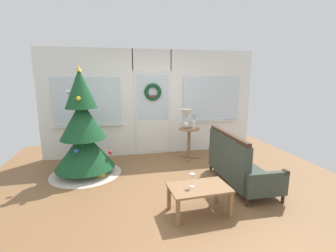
# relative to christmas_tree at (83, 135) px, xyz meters

# --- Properties ---
(ground_plane) EXTENTS (6.76, 6.76, 0.00)m
(ground_plane) POSITION_rel_christmas_tree_xyz_m (1.53, -1.03, -0.79)
(ground_plane) COLOR brown
(back_wall_with_door) EXTENTS (5.20, 0.19, 2.55)m
(back_wall_with_door) POSITION_rel_christmas_tree_xyz_m (1.53, 1.06, 0.49)
(back_wall_with_door) COLOR white
(back_wall_with_door) RESTS_ON ground
(christmas_tree) EXTENTS (1.39, 1.39, 2.13)m
(christmas_tree) POSITION_rel_christmas_tree_xyz_m (0.00, 0.00, 0.00)
(christmas_tree) COLOR #4C331E
(christmas_tree) RESTS_ON ground
(settee_sofa) EXTENTS (0.75, 1.63, 0.96)m
(settee_sofa) POSITION_rel_christmas_tree_xyz_m (2.70, -1.11, -0.41)
(settee_sofa) COLOR #3D281C
(settee_sofa) RESTS_ON ground
(side_table) EXTENTS (0.50, 0.48, 0.74)m
(side_table) POSITION_rel_christmas_tree_xyz_m (2.28, 0.42, -0.27)
(side_table) COLOR #8E6642
(side_table) RESTS_ON ground
(table_lamp) EXTENTS (0.28, 0.28, 0.44)m
(table_lamp) POSITION_rel_christmas_tree_xyz_m (2.22, 0.46, 0.23)
(table_lamp) COLOR silver
(table_lamp) RESTS_ON side_table
(flower_vase) EXTENTS (0.11, 0.10, 0.35)m
(flower_vase) POSITION_rel_christmas_tree_xyz_m (2.38, 0.36, 0.07)
(flower_vase) COLOR beige
(flower_vase) RESTS_ON side_table
(coffee_table) EXTENTS (0.86, 0.56, 0.40)m
(coffee_table) POSITION_rel_christmas_tree_xyz_m (1.73, -1.85, -0.45)
(coffee_table) COLOR #8E6642
(coffee_table) RESTS_ON ground
(wine_glass) EXTENTS (0.08, 0.08, 0.20)m
(wine_glass) POSITION_rel_christmas_tree_xyz_m (1.63, -1.83, -0.25)
(wine_glass) COLOR silver
(wine_glass) RESTS_ON coffee_table
(gift_box) EXTENTS (0.16, 0.15, 0.16)m
(gift_box) POSITION_rel_christmas_tree_xyz_m (0.31, -0.26, -0.71)
(gift_box) COLOR #D8C64C
(gift_box) RESTS_ON ground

